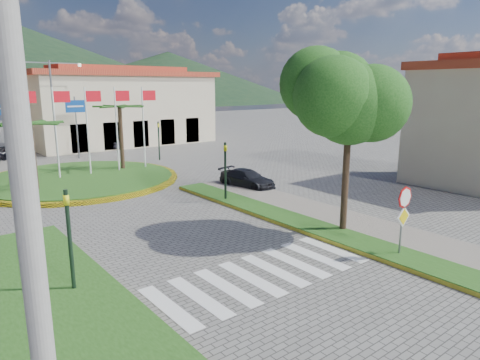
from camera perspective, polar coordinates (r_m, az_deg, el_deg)
ground at (r=12.04m, az=16.03°, el=-18.39°), size 160.00×160.00×0.00m
sidewalk_right at (r=17.62m, az=22.30°, el=-8.42°), size 4.00×28.00×0.15m
verge_right at (r=16.64m, az=20.23°, el=-9.44°), size 1.60×28.00×0.18m
median_left at (r=13.40m, az=-26.02°, el=-15.43°), size 5.00×14.00×0.18m
crosswalk at (r=14.39m, az=2.73°, el=-12.50°), size 8.00×3.00×0.01m
roundabout_island at (r=29.70m, az=-20.72°, el=0.18°), size 12.70×12.70×6.00m
stop_sign at (r=16.17m, az=20.97°, el=-3.76°), size 0.80×0.11×2.65m
deciduous_tree at (r=17.80m, az=14.36°, el=9.18°), size 3.60×3.60×6.80m
utility_pole at (r=6.11m, az=-26.52°, el=-3.83°), size 0.32×0.32×9.00m
traffic_light_left at (r=13.42m, az=-21.83°, el=-6.41°), size 0.15×0.18×3.20m
traffic_light_right at (r=22.50m, az=-1.97°, el=1.86°), size 0.15×0.18×3.20m
traffic_light_far at (r=36.12m, az=-10.79°, el=5.67°), size 0.18×0.15×3.20m
direction_sign_west at (r=37.45m, az=-28.36°, el=7.09°), size 1.60×0.14×5.20m
direction_sign_east at (r=38.64m, az=-21.02°, el=7.87°), size 1.60×0.14×5.20m
street_lamp_centre at (r=37.10m, az=-23.64°, el=8.99°), size 4.80×0.16×8.00m
building_right at (r=47.64m, az=-15.57°, el=9.40°), size 19.08×9.54×8.05m
hill_far_east at (r=161.29m, az=-9.48°, el=13.34°), size 120.00×120.00×18.00m
car_dark_a at (r=41.43m, az=-28.19°, el=3.35°), size 3.62×2.22×1.15m
car_dark_b at (r=43.96m, az=-15.29°, el=4.77°), size 3.35×2.21×1.04m
car_side_right at (r=26.00m, az=0.97°, el=0.18°), size 2.15×3.97×1.09m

